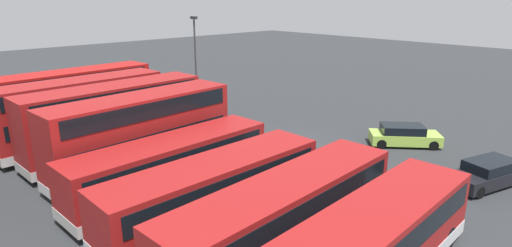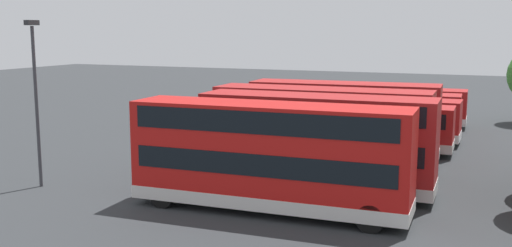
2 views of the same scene
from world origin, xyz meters
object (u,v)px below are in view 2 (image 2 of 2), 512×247
Objects in this scene: bus_double_decker_seventh at (316,140)px; bus_single_deck_third at (378,117)px; car_small_green at (185,116)px; bus_double_decker_fifth at (343,119)px; car_hatchback_silver at (248,108)px; waste_bin_yellow at (244,131)px; bus_single_deck_second at (378,110)px; bus_single_deck_fourth at (364,125)px; bus_single_deck_near_end at (389,104)px; lamp_post_tall at (36,91)px; bus_double_decker_far_end at (269,154)px; bus_double_decker_sixth at (321,129)px.

bus_single_deck_third is at bearing 179.92° from bus_double_decker_seventh.
car_small_green is at bearing -92.45° from bus_single_deck_third.
bus_double_decker_fifth reaches higher than car_hatchback_silver.
bus_single_deck_third reaches higher than waste_bin_yellow.
bus_single_deck_fourth is (7.21, 0.56, -0.00)m from bus_single_deck_second.
waste_bin_yellow is at bearing -118.33° from bus_double_decker_fifth.
bus_single_deck_near_end is 1.09× the size of bus_double_decker_seventh.
lamp_post_tall reaches higher than bus_single_deck_second.
bus_single_deck_fourth is 14.22m from bus_double_decker_far_end.
bus_single_deck_second is 25.24m from lamp_post_tall.
bus_single_deck_near_end is 7.13m from bus_single_deck_third.
car_small_green reaches higher than waste_bin_yellow.
bus_single_deck_fourth is (10.82, 0.49, -0.00)m from bus_single_deck_near_end.
lamp_post_tall reaches higher than bus_single_deck_fourth.
bus_single_deck_near_end is 16.36m from car_small_green.
bus_double_decker_sixth is at bearing 123.27° from lamp_post_tall.
bus_single_deck_second is at bearing 151.85° from lamp_post_tall.
bus_double_decker_fifth is 0.99× the size of bus_double_decker_seventh.
car_hatchback_silver is at bearing -89.09° from bus_single_deck_near_end.
bus_single_deck_fourth is at bearing 2.61° from bus_single_deck_near_end.
bus_single_deck_near_end and bus_single_deck_second have the same top height.
bus_single_deck_fourth is 10.48m from bus_double_decker_seventh.
bus_single_deck_near_end is 28.47m from lamp_post_tall.
bus_double_decker_fifth and bus_double_decker_far_end have the same top height.
bus_double_decker_seventh is (6.96, 0.56, 0.00)m from bus_double_decker_fifth.
lamp_post_tall is at bearing -34.00° from bus_single_deck_third.
bus_single_deck_near_end is 1.09× the size of bus_single_deck_fourth.
bus_double_decker_seventh is 2.28× the size of car_hatchback_silver.
car_small_green is (-0.67, -15.67, -0.92)m from bus_single_deck_third.
bus_single_deck_fourth is at bearing 140.24° from lamp_post_tall.
bus_double_decker_seventh is 21.63m from car_small_green.
car_hatchback_silver is at bearing -145.67° from bus_double_decker_sixth.
lamp_post_tall reaches higher than bus_double_decker_seventh.
lamp_post_tall reaches higher than waste_bin_yellow.
bus_single_deck_near_end reaches higher than car_hatchback_silver.
car_small_green is at bearing -170.76° from lamp_post_tall.
bus_double_decker_sixth is 0.96× the size of bus_double_decker_far_end.
lamp_post_tall is (19.26, 3.13, 3.97)m from car_small_green.
bus_single_deck_second is at bearing 179.64° from bus_double_decker_far_end.
bus_double_decker_far_end is 17.36m from waste_bin_yellow.
bus_double_decker_fifth is 10.69m from bus_double_decker_far_end.
bus_single_deck_second is 2.56× the size of car_small_green.
bus_single_deck_second is 17.69m from bus_double_decker_seventh.
car_hatchback_silver is at bearing -138.79° from bus_double_decker_fifth.
bus_double_decker_seventh reaches higher than bus_single_deck_near_end.
bus_single_deck_near_end is at bearing -174.71° from bus_single_deck_third.
bus_double_decker_seventh is 2.40× the size of car_small_green.
bus_single_deck_second is 12.41× the size of waste_bin_yellow.
car_small_green is 4.84× the size of waste_bin_yellow.
bus_single_deck_near_end reaches higher than car_small_green.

